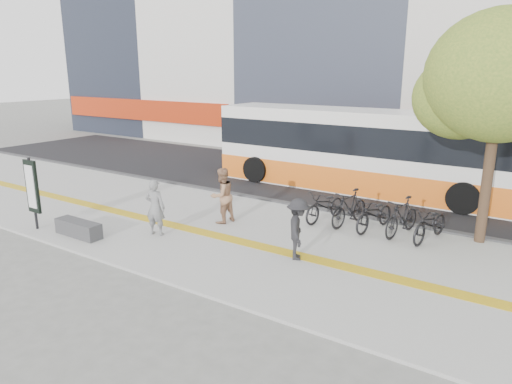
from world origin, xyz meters
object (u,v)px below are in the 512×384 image
Objects in this scene: signboard at (32,188)px; pedestrian_dark at (298,229)px; bus at (360,153)px; bench at (78,228)px; pedestrian_tan at (222,196)px; street_tree at (500,79)px; seated_woman at (155,207)px.

pedestrian_dark is (7.69, 2.33, -0.50)m from signboard.
bus reaches higher than pedestrian_dark.
bench is 0.91× the size of pedestrian_tan.
street_tree reaches higher than seated_woman.
bench is at bearing 80.24° from pedestrian_dark.
bench is 0.73× the size of signboard.
street_tree is (11.38, 6.33, 3.15)m from signboard.
street_tree is 6.92m from bus.
pedestrian_tan reaches higher than seated_woman.
seated_woman is (-2.93, -8.37, -0.64)m from bus.
street_tree is (9.78, 6.02, 4.21)m from bench.
bench is 1.01× the size of pedestrian_dark.
seated_woman is 2.16m from pedestrian_tan.
bus is (4.73, 9.70, 1.24)m from bench.
signboard reaches higher than seated_woman.
bus is at bearing 143.93° from street_tree.
signboard is at bearing -150.93° from street_tree.
seated_woman is 0.94× the size of pedestrian_tan.
pedestrian_tan is (-1.99, -6.43, -0.59)m from bus.
bus is (-5.05, 3.68, -2.96)m from street_tree.
pedestrian_tan reaches higher than bench.
signboard is at bearing 10.25° from seated_woman.
pedestrian_dark is (1.36, -7.68, -0.68)m from bus.
pedestrian_dark is (6.09, 2.02, 0.57)m from bench.
bench is 4.32m from pedestrian_tan.
pedestrian_tan is (4.34, 3.57, -0.41)m from signboard.
seated_woman is at bearing 36.45° from bench.
seated_woman is (1.80, 1.33, 0.60)m from bench.
street_tree is at bearing 31.62° from bench.
street_tree is 3.61× the size of pedestrian_tan.
signboard is 13.40m from street_tree.
bench is at bearing -116.00° from bus.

